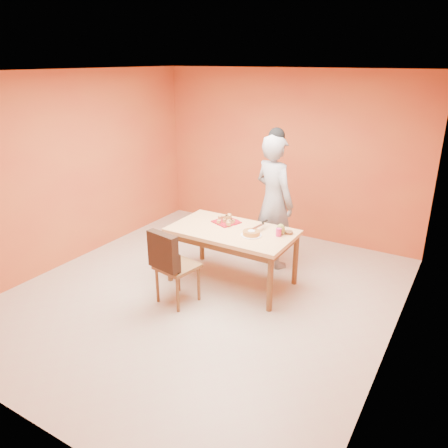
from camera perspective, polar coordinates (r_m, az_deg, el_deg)
The scene contains 17 objects.
floor at distance 5.67m, azimuth -2.61°, elevation -9.10°, with size 5.00×5.00×0.00m, color beige.
ceiling at distance 4.92m, azimuth -3.15°, elevation 19.29°, with size 5.00×5.00×0.00m, color silver.
wall_back at distance 7.28m, azimuth 8.24°, elevation 8.92°, with size 4.50×4.50×0.00m, color #C6632D.
wall_left at distance 6.62m, azimuth -19.42°, elevation 6.74°, with size 5.00×5.00×0.00m, color #C6632D.
wall_right at distance 4.37m, azimuth 22.54°, elevation -0.66°, with size 5.00×5.00×0.00m, color #C6632D.
dining_table at distance 5.67m, azimuth 1.06°, elevation -1.62°, with size 1.60×0.90×0.76m.
dining_chair at distance 5.30m, azimuth -6.27°, elevation -5.34°, with size 0.52×0.58×0.97m.
pastry_pile at distance 5.85m, azimuth 0.30°, elevation 0.75°, with size 0.27×0.27×0.09m, color tan, non-canonical shape.
person at distance 6.16m, azimuth 6.53°, elevation 2.91°, with size 0.69×0.45×1.90m, color gray.
pastry_platter at distance 5.87m, azimuth 0.30°, elevation 0.27°, with size 0.30×0.30×0.02m, color maroon.
red_dinner_plate at distance 5.87m, azimuth 0.89°, elevation 0.26°, with size 0.24×0.24×0.01m, color maroon.
white_cake_plate at distance 5.45m, azimuth 3.59°, elevation -1.47°, with size 0.26×0.26×0.01m, color white.
sponge_cake at distance 5.44m, azimuth 3.59°, elevation -1.17°, with size 0.21×0.21×0.05m, color #C17D32.
cake_server at distance 5.57m, azimuth 4.55°, elevation -0.29°, with size 0.05×0.25×0.01m, color silver.
egg_ornament at distance 5.50m, azimuth 7.42°, elevation -0.67°, with size 0.11×0.09×0.14m, color olive.
magenta_glass at distance 5.45m, azimuth 7.15°, elevation -1.07°, with size 0.07×0.07×0.10m, color #D11F6A.
checker_tin at distance 5.55m, azimuth 8.43°, elevation -1.10°, with size 0.11×0.11×0.03m, color #36220E.
Camera 1 is at (2.74, -4.08, 2.84)m, focal length 35.00 mm.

